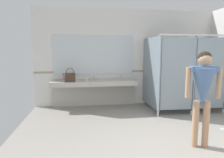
% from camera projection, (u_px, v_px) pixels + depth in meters
% --- Properties ---
extents(ground_plane, '(5.94, 6.94, 0.10)m').
position_uv_depth(ground_plane, '(174.00, 155.00, 3.31)').
color(ground_plane, gray).
extents(wall_back, '(5.94, 0.12, 2.96)m').
position_uv_depth(wall_back, '(131.00, 58.00, 6.26)').
color(wall_back, silver).
rests_on(wall_back, ground_plane).
extents(wall_back_tile_band, '(5.94, 0.01, 0.06)m').
position_uv_depth(wall_back_tile_band, '(131.00, 71.00, 6.26)').
color(wall_back_tile_band, '#9E937F').
rests_on(wall_back_tile_band, wall_back).
extents(vanity_counter, '(2.53, 0.56, 0.93)m').
position_uv_depth(vanity_counter, '(94.00, 87.00, 5.95)').
color(vanity_counter, '#B2ADA3').
rests_on(vanity_counter, ground_plane).
extents(mirror_panel, '(2.43, 0.02, 1.19)m').
position_uv_depth(mirror_panel, '(94.00, 55.00, 6.01)').
color(mirror_panel, silver).
rests_on(mirror_panel, wall_back).
extents(bathroom_stalls, '(1.93, 1.39, 2.11)m').
position_uv_depth(bathroom_stalls, '(185.00, 72.00, 5.55)').
color(bathroom_stalls, gray).
rests_on(bathroom_stalls, ground_plane).
extents(person_standing, '(0.57, 0.48, 1.69)m').
position_uv_depth(person_standing, '(203.00, 87.00, 3.37)').
color(person_standing, tan).
rests_on(person_standing, ground_plane).
extents(handbag, '(0.28, 0.13, 0.40)m').
position_uv_depth(handbag, '(70.00, 77.00, 5.58)').
color(handbag, '#3F2D1E').
rests_on(handbag, vanity_counter).
extents(soap_dispenser, '(0.07, 0.07, 0.20)m').
position_uv_depth(soap_dispenser, '(63.00, 77.00, 5.86)').
color(soap_dispenser, '#D899B2').
rests_on(soap_dispenser, vanity_counter).
extents(paper_cup, '(0.07, 0.07, 0.09)m').
position_uv_depth(paper_cup, '(87.00, 79.00, 5.73)').
color(paper_cup, beige).
rests_on(paper_cup, vanity_counter).
extents(floor_drain_cover, '(0.14, 0.14, 0.01)m').
position_uv_depth(floor_drain_cover, '(223.00, 129.00, 4.29)').
color(floor_drain_cover, '#B7BABF').
rests_on(floor_drain_cover, ground_plane).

